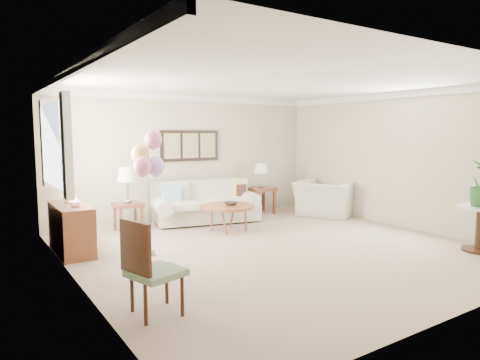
{
  "coord_description": "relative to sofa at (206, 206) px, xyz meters",
  "views": [
    {
      "loc": [
        -4.11,
        -5.23,
        1.82
      ],
      "look_at": [
        -0.28,
        0.6,
        1.05
      ],
      "focal_mm": 32.0,
      "sensor_mm": 36.0,
      "label": 1
    }
  ],
  "objects": [
    {
      "name": "end_table_right",
      "position": [
        1.47,
        0.1,
        0.17
      ],
      "size": [
        0.55,
        0.5,
        0.6
      ],
      "color": "brown",
      "rests_on": "ground"
    },
    {
      "name": "armchair",
      "position": [
        2.5,
        -0.88,
        0.05
      ],
      "size": [
        1.43,
        1.5,
        0.76
      ],
      "primitive_type": "imported",
      "rotation": [
        0.0,
        0.0,
        2.01
      ],
      "color": "beige",
      "rests_on": "ground"
    },
    {
      "name": "room_shell",
      "position": [
        -0.17,
        -2.3,
        1.29
      ],
      "size": [
        6.04,
        6.04,
        2.6
      ],
      "color": "#BAAE8F",
      "rests_on": "ground"
    },
    {
      "name": "credenza",
      "position": [
        -2.82,
        -0.89,
        0.04
      ],
      "size": [
        0.46,
        1.2,
        0.74
      ],
      "color": "brown",
      "rests_on": "ground"
    },
    {
      "name": "sofa",
      "position": [
        0.0,
        0.0,
        0.0
      ],
      "size": [
        2.45,
        1.28,
        0.84
      ],
      "color": "beige",
      "rests_on": "ground"
    },
    {
      "name": "ground_plane",
      "position": [
        -0.06,
        -2.39,
        -0.33
      ],
      "size": [
        6.0,
        6.0,
        0.0
      ],
      "primitive_type": "plane",
      "color": "tan"
    },
    {
      "name": "end_table_left",
      "position": [
        -1.62,
        0.04,
        0.12
      ],
      "size": [
        0.49,
        0.45,
        0.53
      ],
      "color": "brown",
      "rests_on": "ground"
    },
    {
      "name": "accent_chair",
      "position": [
        -2.66,
        -3.69,
        0.17
      ],
      "size": [
        0.59,
        0.59,
        0.98
      ],
      "color": "gray",
      "rests_on": "ground"
    },
    {
      "name": "wall_art_triptych",
      "position": [
        -0.06,
        0.57,
        1.22
      ],
      "size": [
        1.35,
        0.06,
        0.65
      ],
      "color": "black",
      "rests_on": "ground"
    },
    {
      "name": "vase_sage",
      "position": [
        -2.8,
        -0.68,
        0.5
      ],
      "size": [
        0.23,
        0.23,
        0.19
      ],
      "primitive_type": "imported",
      "rotation": [
        0.0,
        0.0,
        -0.34
      ],
      "color": "silver",
      "rests_on": "credenza"
    },
    {
      "name": "coffee_table",
      "position": [
        -0.06,
        -0.97,
        0.12
      ],
      "size": [
        0.97,
        0.97,
        0.49
      ],
      "color": "brown",
      "rests_on": "ground"
    },
    {
      "name": "decor_bowl",
      "position": [
        -0.03,
        -1.01,
        0.19
      ],
      "size": [
        0.31,
        0.31,
        0.06
      ],
      "primitive_type": "imported",
      "rotation": [
        0.0,
        0.0,
        0.29
      ],
      "color": "#2A221F",
      "rests_on": "coffee_table"
    },
    {
      "name": "balloon_cluster",
      "position": [
        -1.87,
        -1.66,
        1.13
      ],
      "size": [
        0.49,
        0.44,
        1.88
      ],
      "color": "gray",
      "rests_on": "ground"
    },
    {
      "name": "lamp_right",
      "position": [
        1.47,
        0.1,
        0.69
      ],
      "size": [
        0.31,
        0.31,
        0.54
      ],
      "color": "gray",
      "rests_on": "end_table_right"
    },
    {
      "name": "side_table",
      "position": [
        2.45,
        -4.26,
        0.2
      ],
      "size": [
        0.66,
        0.66,
        0.71
      ],
      "color": "silver",
      "rests_on": "ground"
    },
    {
      "name": "vase_white",
      "position": [
        -2.8,
        -1.13,
        0.5
      ],
      "size": [
        0.18,
        0.18,
        0.18
      ],
      "primitive_type": "imported",
      "rotation": [
        0.0,
        0.0,
        0.06
      ],
      "color": "silver",
      "rests_on": "credenza"
    },
    {
      "name": "lamp_left",
      "position": [
        -1.62,
        0.04,
        0.71
      ],
      "size": [
        0.38,
        0.38,
        0.67
      ],
      "color": "gray",
      "rests_on": "end_table_left"
    }
  ]
}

